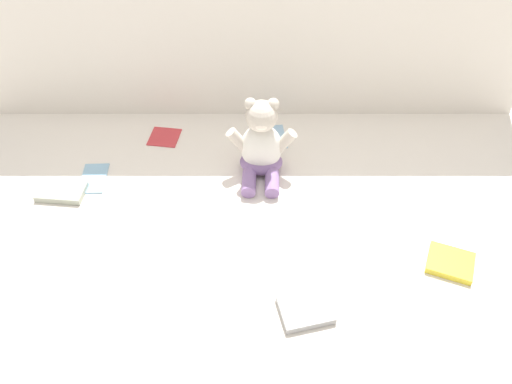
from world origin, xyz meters
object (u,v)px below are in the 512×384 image
teddy_bear (262,146)px  book_case_3 (273,137)px  book_case_6 (94,178)px  book_case_5 (451,263)px  book_case_0 (165,137)px  book_case_2 (62,192)px  book_case_4 (306,310)px

teddy_bear → book_case_3: bearing=77.9°
teddy_bear → book_case_6: bearing=-173.7°
book_case_5 → book_case_6: book_case_5 is taller
book_case_0 → book_case_6: book_case_6 is taller
book_case_2 → book_case_5: 1.08m
book_case_5 → book_case_6: (-0.97, 0.32, -0.00)m
teddy_bear → book_case_4: bearing=-76.8°
book_case_0 → book_case_6: 0.27m
book_case_0 → book_case_2: book_case_2 is taller
book_case_3 → book_case_6: size_ratio=0.93×
book_case_2 → book_case_4: (0.68, -0.39, 0.00)m
book_case_0 → book_case_6: (-0.19, -0.20, 0.00)m
teddy_bear → book_case_2: (-0.57, -0.10, -0.08)m
book_case_0 → book_case_2: bearing=-37.3°
book_case_5 → book_case_6: 1.02m
book_case_0 → book_case_2: size_ratio=0.70×
book_case_3 → book_case_5: bearing=124.1°
book_case_0 → book_case_6: bearing=-35.5°
teddy_bear → book_case_3: size_ratio=2.13×
book_case_0 → book_case_5: book_case_5 is taller
book_case_5 → book_case_6: size_ratio=0.89×
book_case_3 → book_case_5: (0.44, -0.51, 0.01)m
book_case_0 → book_case_3: same height
book_case_2 → book_case_6: size_ratio=1.06×
teddy_bear → book_case_2: bearing=-168.0°
book_case_3 → book_case_6: bearing=13.5°
book_case_4 → book_case_5: book_case_4 is taller
book_case_2 → book_case_4: bearing=-114.4°
book_case_4 → book_case_0: bearing=18.9°
teddy_bear → book_case_4: 0.51m
book_case_0 → book_case_4: bearing=40.6°
book_case_0 → book_case_5: 0.94m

